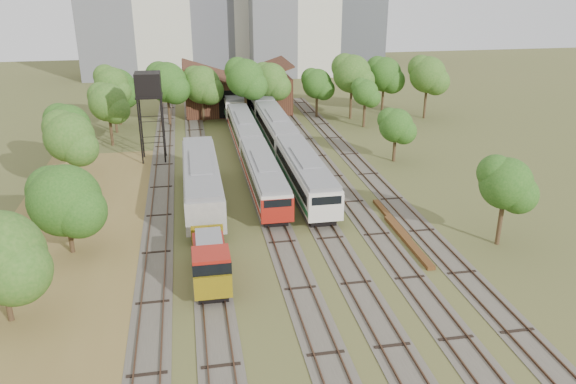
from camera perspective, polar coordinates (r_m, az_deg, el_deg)
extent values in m
plane|color=#475123|center=(37.21, 5.36, -11.98)|extent=(240.00, 240.00, 0.00)
cube|color=brown|center=(43.89, -21.24, -7.88)|extent=(14.00, 60.00, 0.04)
cube|color=#4C473D|center=(58.54, -12.75, 0.48)|extent=(2.60, 80.00, 0.06)
cube|color=#472D1E|center=(58.55, -13.46, 0.52)|extent=(0.08, 80.00, 0.14)
cube|color=#472D1E|center=(58.48, -12.06, 0.61)|extent=(0.08, 80.00, 0.14)
cube|color=#4C473D|center=(58.47, -8.84, 0.74)|extent=(2.60, 80.00, 0.06)
cube|color=#472D1E|center=(58.43, -9.55, 0.78)|extent=(0.08, 80.00, 0.14)
cube|color=#472D1E|center=(58.46, -8.15, 0.87)|extent=(0.08, 80.00, 0.14)
cube|color=#4C473D|center=(58.87, -3.01, 1.12)|extent=(2.60, 80.00, 0.06)
cube|color=#472D1E|center=(58.76, -3.70, 1.16)|extent=(0.08, 80.00, 0.14)
cube|color=#472D1E|center=(58.93, -2.32, 1.25)|extent=(0.08, 80.00, 0.14)
cube|color=#4C473D|center=(59.48, 0.82, 1.36)|extent=(2.60, 80.00, 0.06)
cube|color=#472D1E|center=(59.32, 0.14, 1.40)|extent=(0.08, 80.00, 0.14)
cube|color=#472D1E|center=(59.58, 1.49, 1.49)|extent=(0.08, 80.00, 0.14)
cube|color=#4C473D|center=(60.34, 4.55, 1.59)|extent=(2.60, 80.00, 0.06)
cube|color=#472D1E|center=(60.14, 3.89, 1.63)|extent=(0.08, 80.00, 0.14)
cube|color=#472D1E|center=(60.49, 5.21, 1.71)|extent=(0.08, 80.00, 0.14)
cube|color=#4C473D|center=(61.45, 8.16, 1.81)|extent=(2.60, 80.00, 0.06)
cube|color=#472D1E|center=(61.20, 7.52, 1.85)|extent=(0.08, 80.00, 0.14)
cube|color=#472D1E|center=(61.65, 8.79, 1.93)|extent=(0.08, 80.00, 0.14)
cube|color=black|center=(55.21, -2.49, 0.11)|extent=(2.10, 15.64, 0.76)
cube|color=beige|center=(54.66, -2.52, 1.65)|extent=(2.76, 17.00, 2.38)
cube|color=black|center=(54.56, -2.52, 1.93)|extent=(2.82, 15.64, 0.81)
cube|color=slate|center=(54.21, -2.54, 3.00)|extent=(2.54, 16.66, 0.34)
cube|color=maroon|center=(54.89, -2.50, 0.99)|extent=(2.82, 16.66, 0.43)
cube|color=maroon|center=(46.92, -1.06, -1.92)|extent=(2.80, 0.25, 2.14)
cube|color=black|center=(71.68, -4.47, 5.11)|extent=(2.10, 15.64, 0.76)
cube|color=beige|center=(71.26, -4.50, 6.33)|extent=(2.76, 17.00, 2.38)
cube|color=black|center=(71.19, -4.51, 6.55)|extent=(2.82, 15.64, 0.81)
cube|color=slate|center=(70.92, -4.53, 7.39)|extent=(2.54, 16.66, 0.34)
cube|color=maroon|center=(71.43, -4.49, 5.81)|extent=(2.82, 16.66, 0.43)
cube|color=black|center=(55.22, 1.72, 0.16)|extent=(2.28, 15.64, 0.83)
cube|color=beige|center=(54.62, 1.74, 1.84)|extent=(3.01, 17.00, 2.59)
cube|color=black|center=(54.52, 1.75, 2.15)|extent=(3.07, 15.64, 0.88)
cube|color=slate|center=(54.14, 1.76, 3.32)|extent=(2.77, 16.66, 0.37)
cube|color=#175E2D|center=(54.87, 1.73, 1.12)|extent=(3.07, 16.66, 0.47)
cube|color=beige|center=(47.01, 3.89, -1.71)|extent=(3.05, 0.25, 2.33)
cube|color=black|center=(71.52, -1.21, 5.17)|extent=(2.28, 15.64, 0.83)
cube|color=beige|center=(71.06, -1.22, 6.49)|extent=(3.01, 17.00, 2.59)
cube|color=black|center=(70.98, -1.22, 6.73)|extent=(3.07, 15.64, 0.88)
cube|color=slate|center=(70.70, -1.23, 7.65)|extent=(2.77, 16.66, 0.37)
cube|color=#175E2D|center=(71.25, -1.22, 5.93)|extent=(3.07, 16.66, 0.47)
cube|color=black|center=(88.29, -3.06, 8.29)|extent=(2.28, 15.64, 0.83)
cube|color=beige|center=(87.92, -3.08, 9.37)|extent=(3.01, 17.00, 2.59)
cube|color=black|center=(87.85, -3.09, 9.57)|extent=(3.07, 15.64, 0.88)
cube|color=slate|center=(87.62, -3.10, 10.32)|extent=(2.77, 16.66, 0.37)
cube|color=#175E2D|center=(88.07, -3.07, 8.91)|extent=(3.07, 16.66, 0.47)
cube|color=black|center=(89.52, -5.77, 8.38)|extent=(2.14, 14.72, 0.78)
cube|color=beige|center=(89.17, -5.81, 9.38)|extent=(2.83, 16.00, 2.44)
cube|color=black|center=(89.11, -5.82, 9.56)|extent=(2.89, 14.72, 0.83)
cube|color=slate|center=(88.90, -5.84, 10.26)|extent=(2.60, 15.68, 0.35)
cube|color=#175E2D|center=(89.32, -5.79, 8.95)|extent=(2.89, 15.68, 0.44)
cube|color=beige|center=(81.47, -5.31, 8.16)|extent=(2.87, 0.25, 2.19)
cube|color=black|center=(40.95, -7.86, -8.05)|extent=(2.01, 7.20, 0.82)
cube|color=maroon|center=(41.14, -7.99, -6.18)|extent=(2.29, 4.40, 1.37)
cube|color=maroon|center=(37.88, -7.77, -7.79)|extent=(2.47, 2.38, 2.47)
cube|color=black|center=(37.59, -7.81, -7.00)|extent=(2.52, 2.43, 0.82)
cube|color=gold|center=(37.01, -7.60, -9.60)|extent=(2.47, 0.20, 1.65)
cube|color=gold|center=(43.98, -8.20, -4.35)|extent=(2.47, 0.20, 1.65)
cube|color=slate|center=(39.74, -8.04, -4.77)|extent=(1.83, 3.60, 0.18)
cube|color=black|center=(53.59, -8.66, -0.72)|extent=(2.46, 16.56, 0.89)
cube|color=gray|center=(52.93, -8.77, 1.13)|extent=(3.24, 18.00, 2.80)
cube|color=black|center=(52.82, -8.79, 1.47)|extent=(3.30, 16.56, 0.95)
cube|color=slate|center=(52.40, -8.87, 2.77)|extent=(2.98, 17.64, 0.40)
cylinder|color=black|center=(65.27, -14.78, 5.87)|extent=(0.19, 0.19, 7.44)
cylinder|color=black|center=(65.11, -12.58, 6.03)|extent=(0.19, 0.19, 7.44)
cylinder|color=black|center=(67.69, -14.66, 6.43)|extent=(0.19, 0.19, 7.44)
cylinder|color=black|center=(67.54, -12.53, 6.58)|extent=(0.19, 0.19, 7.44)
cube|color=black|center=(65.53, -13.93, 9.45)|extent=(2.93, 2.93, 0.20)
cube|color=black|center=(65.28, -14.04, 10.62)|extent=(2.79, 2.79, 2.51)
cube|color=brown|center=(46.64, 12.05, -4.85)|extent=(0.63, 9.45, 0.31)
cube|color=brown|center=(50.47, 10.39, -2.66)|extent=(0.52, 8.34, 0.27)
cube|color=#361C13|center=(89.90, -5.23, 9.99)|extent=(16.00, 11.00, 5.50)
cube|color=#361C13|center=(89.04, -7.92, 11.96)|extent=(8.45, 11.55, 2.96)
cube|color=#361C13|center=(89.75, -2.70, 12.21)|extent=(8.45, 11.55, 2.96)
cube|color=black|center=(84.71, -4.86, 8.92)|extent=(6.40, 0.15, 4.12)
cylinder|color=#382616|center=(39.29, -26.69, -9.43)|extent=(0.36, 0.36, 3.57)
cylinder|color=#382616|center=(46.51, -21.28, -3.85)|extent=(0.36, 0.36, 3.45)
sphere|color=#1D4C14|center=(45.51, -21.73, -0.80)|extent=(5.48, 5.48, 5.48)
cylinder|color=#382616|center=(57.10, -20.83, 1.60)|extent=(0.36, 0.36, 4.85)
sphere|color=#1D4C14|center=(56.03, -21.33, 5.20)|extent=(4.63, 4.63, 4.63)
cylinder|color=#382616|center=(64.36, -21.09, 3.40)|extent=(0.36, 0.36, 4.18)
sphere|color=#1D4C14|center=(63.52, -21.47, 6.17)|extent=(4.75, 4.75, 4.75)
cylinder|color=#382616|center=(74.08, -17.55, 6.14)|extent=(0.36, 0.36, 4.32)
sphere|color=#1D4C14|center=(73.33, -17.84, 8.65)|extent=(4.69, 4.69, 4.69)
cylinder|color=#382616|center=(84.41, -16.79, 7.95)|extent=(0.36, 0.36, 4.15)
sphere|color=#1D4C14|center=(83.77, -17.03, 10.09)|extent=(5.41, 5.41, 5.41)
cylinder|color=#382616|center=(79.97, -17.17, 7.60)|extent=(0.36, 0.36, 5.23)
sphere|color=#1D4C14|center=(79.16, -17.49, 10.43)|extent=(4.45, 4.45, 4.45)
cylinder|color=#382616|center=(82.40, -12.02, 8.31)|extent=(0.36, 0.36, 4.79)
sphere|color=#1D4C14|center=(81.67, -12.22, 10.84)|extent=(5.58, 5.58, 5.58)
cylinder|color=#382616|center=(83.64, -8.63, 8.52)|extent=(0.36, 0.36, 4.21)
sphere|color=#1D4C14|center=(82.99, -8.75, 10.71)|extent=(5.39, 5.39, 5.39)
cylinder|color=#382616|center=(80.21, -4.30, 8.57)|extent=(0.36, 0.36, 5.34)
sphere|color=#1D4C14|center=(79.40, -4.39, 11.47)|extent=(5.27, 5.27, 5.27)
cylinder|color=#382616|center=(84.00, -1.80, 8.90)|extent=(0.36, 0.36, 4.48)
sphere|color=#1D4C14|center=(83.32, -1.83, 11.23)|extent=(5.18, 5.18, 5.18)
cylinder|color=#382616|center=(85.43, 2.93, 8.92)|extent=(0.36, 0.36, 3.95)
sphere|color=#1D4C14|center=(84.82, 2.97, 10.93)|extent=(4.38, 4.38, 4.38)
cylinder|color=#382616|center=(84.72, 6.41, 9.15)|extent=(0.36, 0.36, 5.23)
sphere|color=#1D4C14|center=(83.97, 6.52, 11.84)|extent=(5.53, 5.53, 5.53)
cylinder|color=#382616|center=(88.52, 9.59, 9.36)|extent=(0.36, 0.36, 4.76)
sphere|color=#1D4C14|center=(87.84, 9.74, 11.70)|extent=(5.17, 5.17, 5.17)
cylinder|color=#382616|center=(86.92, 13.77, 8.94)|extent=(0.36, 0.36, 5.11)
sphere|color=#1D4C14|center=(86.19, 14.01, 11.50)|extent=(5.28, 5.28, 5.28)
cylinder|color=#382616|center=(47.64, 20.76, -2.74)|extent=(0.36, 0.36, 4.10)
sphere|color=#1D4C14|center=(46.51, 21.26, 0.83)|extent=(4.07, 4.07, 4.07)
cylinder|color=#382616|center=(65.86, 10.76, 4.49)|extent=(0.36, 0.36, 3.33)
sphere|color=#1D4C14|center=(65.18, 10.92, 6.65)|extent=(3.87, 3.87, 3.87)
cylinder|color=#382616|center=(80.34, 7.75, 7.92)|extent=(0.36, 0.36, 3.87)
sphere|color=#1D4C14|center=(79.71, 7.86, 10.00)|extent=(3.60, 3.60, 3.60)
cube|color=#46494E|center=(146.38, 7.03, 18.75)|extent=(12.00, 12.00, 28.00)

